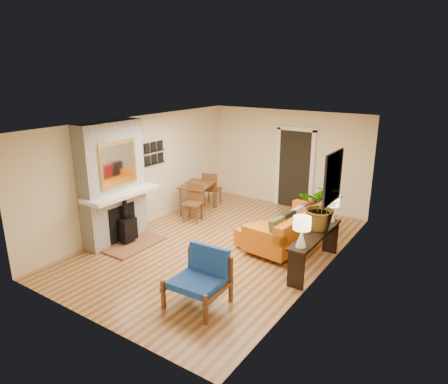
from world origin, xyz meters
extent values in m
plane|color=#C7824C|center=(0.00, 0.00, 0.00)|extent=(6.50, 6.50, 0.00)
plane|color=white|center=(0.00, 0.00, 2.60)|extent=(6.50, 6.50, 0.00)
plane|color=beige|center=(0.00, 3.25, 1.30)|extent=(4.50, 0.00, 4.50)
plane|color=beige|center=(0.00, -3.25, 1.30)|extent=(4.50, 0.00, 4.50)
plane|color=beige|center=(-2.25, 0.00, 1.30)|extent=(0.00, 6.50, 6.50)
plane|color=beige|center=(2.25, 0.00, 1.30)|extent=(0.00, 6.50, 6.50)
cube|color=black|center=(0.25, 3.22, 1.05)|extent=(0.88, 0.06, 2.10)
cube|color=white|center=(-0.24, 3.21, 1.05)|extent=(0.10, 0.08, 2.18)
cube|color=white|center=(0.74, 3.21, 1.05)|extent=(0.10, 0.08, 2.18)
cube|color=white|center=(0.25, 3.21, 2.13)|extent=(1.08, 0.08, 0.10)
cube|color=black|center=(2.22, 0.40, 1.75)|extent=(0.04, 0.85, 0.95)
cube|color=slate|center=(2.19, 0.40, 1.75)|extent=(0.01, 0.70, 0.80)
cube|color=black|center=(-2.21, 0.35, 1.42)|extent=(0.06, 0.95, 0.02)
cube|color=black|center=(-2.21, 0.35, 1.72)|extent=(0.06, 0.95, 0.02)
cube|color=white|center=(-2.04, -1.00, 1.86)|extent=(0.42, 1.50, 1.48)
cube|color=white|center=(-2.04, -1.00, 0.56)|extent=(0.42, 1.50, 1.12)
cube|color=white|center=(-1.79, -1.00, 1.12)|extent=(0.60, 1.68, 0.08)
cube|color=black|center=(-1.83, -1.00, 0.45)|extent=(0.03, 0.72, 0.78)
cube|color=brown|center=(-1.53, -1.00, 0.02)|extent=(0.75, 1.30, 0.04)
cube|color=black|center=(-1.71, -1.00, 0.34)|extent=(0.30, 0.36, 0.48)
cylinder|color=black|center=(-1.71, -1.00, 0.78)|extent=(0.10, 0.10, 0.40)
cube|color=gold|center=(-1.82, -1.00, 1.75)|extent=(0.04, 0.95, 0.95)
cube|color=silver|center=(-1.80, -1.00, 1.75)|extent=(0.01, 0.82, 0.82)
cylinder|color=silver|center=(0.73, 0.01, 0.05)|extent=(0.05, 0.05, 0.11)
cylinder|color=silver|center=(1.47, -0.06, 0.05)|extent=(0.05, 0.05, 0.11)
cylinder|color=silver|center=(0.91, 1.96, 0.05)|extent=(0.05, 0.05, 0.11)
cylinder|color=silver|center=(1.65, 1.90, 0.05)|extent=(0.05, 0.05, 0.11)
cube|color=#BF5512|center=(1.19, 0.95, 0.26)|extent=(1.15, 2.29, 0.32)
cube|color=#BF5512|center=(1.56, 0.92, 0.61)|extent=(0.41, 2.22, 0.37)
cube|color=#BF5512|center=(1.10, -0.05, 0.53)|extent=(0.96, 0.28, 0.21)
cube|color=#BF5512|center=(1.28, 1.96, 0.53)|extent=(0.96, 0.28, 0.21)
cube|color=#4D5625|center=(1.33, 0.09, 0.65)|extent=(0.25, 0.44, 0.44)
cube|color=black|center=(1.37, 0.51, 0.65)|extent=(0.25, 0.44, 0.44)
cube|color=#A4A39F|center=(1.41, 0.93, 0.65)|extent=(0.25, 0.44, 0.44)
cube|color=maroon|center=(1.44, 1.30, 0.65)|extent=(0.25, 0.44, 0.44)
cube|color=black|center=(1.48, 1.72, 0.65)|extent=(0.25, 0.44, 0.44)
cylinder|color=silver|center=(0.40, 0.17, 0.03)|extent=(0.05, 0.05, 0.07)
cylinder|color=silver|center=(1.04, 0.00, 0.03)|extent=(0.05, 0.05, 0.07)
cylinder|color=silver|center=(0.56, 0.81, 0.03)|extent=(0.05, 0.05, 0.07)
cylinder|color=silver|center=(1.21, 0.65, 0.03)|extent=(0.05, 0.05, 0.07)
cube|color=#BF5512|center=(0.80, 0.41, 0.24)|extent=(1.00, 1.00, 0.35)
cube|color=brown|center=(0.59, -2.04, 0.33)|extent=(0.09, 0.83, 0.06)
cube|color=brown|center=(0.60, -2.41, 0.24)|extent=(0.06, 0.06, 0.49)
cube|color=brown|center=(0.57, -1.68, 0.39)|extent=(0.06, 0.06, 0.77)
cube|color=brown|center=(1.38, -2.00, 0.33)|extent=(0.09, 0.83, 0.06)
cube|color=brown|center=(1.40, -2.37, 0.24)|extent=(0.06, 0.06, 0.49)
cube|color=brown|center=(1.37, -1.64, 0.39)|extent=(0.06, 0.06, 0.77)
cube|color=#1A58A0|center=(0.99, -2.02, 0.40)|extent=(0.76, 0.72, 0.11)
cube|color=#1A58A0|center=(0.97, -1.69, 0.66)|extent=(0.74, 0.22, 0.46)
cube|color=brown|center=(-1.65, 1.42, 0.75)|extent=(0.94, 1.16, 0.04)
cylinder|color=brown|center=(-1.82, 0.93, 0.37)|extent=(0.05, 0.05, 0.73)
cylinder|color=brown|center=(-1.27, 1.07, 0.37)|extent=(0.05, 0.05, 0.73)
cylinder|color=brown|center=(-2.03, 1.78, 0.37)|extent=(0.05, 0.05, 0.73)
cylinder|color=brown|center=(-1.48, 1.92, 0.37)|extent=(0.05, 0.05, 0.73)
cube|color=brown|center=(-1.34, 0.82, 0.46)|extent=(0.52, 0.52, 0.04)
cube|color=brown|center=(-1.39, 1.02, 0.71)|extent=(0.42, 0.14, 0.47)
cylinder|color=brown|center=(-1.46, 0.61, 0.22)|extent=(0.04, 0.04, 0.45)
cylinder|color=brown|center=(-1.13, 0.69, 0.22)|extent=(0.04, 0.04, 0.45)
cylinder|color=brown|center=(-1.55, 0.94, 0.22)|extent=(0.04, 0.04, 0.45)
cylinder|color=brown|center=(-1.21, 1.03, 0.22)|extent=(0.04, 0.04, 0.45)
cube|color=brown|center=(-1.67, 2.10, 0.46)|extent=(0.52, 0.52, 0.04)
cube|color=brown|center=(-1.62, 1.90, 0.71)|extent=(0.42, 0.14, 0.47)
cylinder|color=brown|center=(-1.79, 1.89, 0.22)|extent=(0.04, 0.04, 0.45)
cylinder|color=brown|center=(-1.45, 1.98, 0.22)|extent=(0.04, 0.04, 0.45)
cylinder|color=brown|center=(-1.88, 2.23, 0.22)|extent=(0.04, 0.04, 0.45)
cylinder|color=brown|center=(-1.54, 2.31, 0.22)|extent=(0.04, 0.04, 0.45)
cube|color=black|center=(2.07, 0.16, 0.70)|extent=(0.34, 1.85, 0.05)
cube|color=black|center=(2.07, -0.69, 0.34)|extent=(0.30, 0.04, 0.68)
cube|color=black|center=(2.07, 1.01, 0.34)|extent=(0.30, 0.04, 0.68)
cone|color=white|center=(2.07, -0.55, 0.88)|extent=(0.18, 0.18, 0.30)
cylinder|color=white|center=(2.07, -0.55, 1.05)|extent=(0.03, 0.03, 0.06)
cylinder|color=#FFEABF|center=(2.07, -0.55, 1.16)|extent=(0.30, 0.30, 0.22)
cone|color=white|center=(2.07, 0.90, 0.88)|extent=(0.18, 0.18, 0.30)
cylinder|color=white|center=(2.07, 0.90, 1.05)|extent=(0.03, 0.03, 0.06)
cylinder|color=#FFEABF|center=(2.07, 0.90, 1.16)|extent=(0.30, 0.30, 0.22)
imported|color=#1E5919|center=(2.06, 0.39, 1.18)|extent=(0.91, 0.82, 0.91)
camera|label=1|loc=(4.44, -6.42, 3.61)|focal=32.00mm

